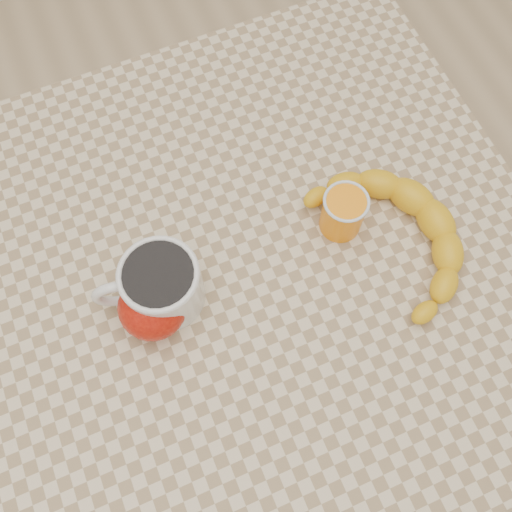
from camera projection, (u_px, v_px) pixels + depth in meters
name	position (u px, v px, depth m)	size (l,w,h in m)	color
ground	(256.00, 368.00, 1.47)	(3.00, 3.00, 0.00)	tan
table	(256.00, 282.00, 0.86)	(0.80, 0.80, 0.75)	beige
coffee_mug	(160.00, 284.00, 0.72)	(0.15, 0.12, 0.09)	silver
orange_juice_glass	(343.00, 213.00, 0.77)	(0.06, 0.06, 0.07)	orange
apple	(152.00, 307.00, 0.71)	(0.10, 0.10, 0.08)	#880904
banana	(396.00, 236.00, 0.77)	(0.23, 0.30, 0.05)	gold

